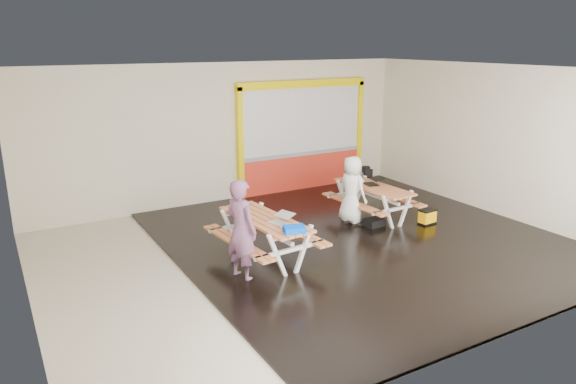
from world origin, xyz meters
TOP-DOWN VIEW (x-y plane):
  - room at (0.00, 0.00)m, footprint 10.02×8.02m
  - deck at (1.25, 0.00)m, footprint 7.50×7.98m
  - kiosk at (2.20, 3.93)m, footprint 3.88×0.16m
  - picnic_table_left at (-0.99, 0.03)m, footprint 1.65×2.28m
  - picnic_table_right at (2.26, 0.93)m, footprint 1.49×2.11m
  - person_left at (-1.69, -0.45)m, footprint 0.62×0.76m
  - person_right at (1.59, 0.84)m, footprint 0.62×0.81m
  - laptop_left at (-0.86, -0.35)m, footprint 0.47×0.45m
  - laptop_right at (2.34, 1.03)m, footprint 0.47×0.43m
  - blue_pouch at (-0.91, -0.89)m, footprint 0.42×0.35m
  - toolbox at (2.23, 1.58)m, footprint 0.39×0.25m
  - backpack at (2.80, 1.91)m, footprint 0.36×0.28m
  - dark_case at (1.95, 0.47)m, footprint 0.45×0.35m
  - fluke_bag at (3.07, -0.00)m, footprint 0.40×0.28m

SIDE VIEW (x-z plane):
  - deck at x=1.25m, z-range 0.00..0.05m
  - dark_case at x=1.95m, z-range 0.05..0.21m
  - fluke_bag at x=3.07m, z-range 0.04..0.37m
  - picnic_table_right at x=2.26m, z-range 0.22..1.03m
  - picnic_table_left at x=-0.99m, z-range 0.23..1.09m
  - backpack at x=2.80m, z-range 0.47..1.00m
  - person_right at x=1.59m, z-range 0.11..1.59m
  - laptop_right at x=2.34m, z-range 0.79..0.95m
  - toolbox at x=2.23m, z-range 0.79..1.01m
  - person_left at x=-1.69m, z-range 0.01..1.80m
  - blue_pouch at x=-0.91m, z-range 0.86..0.97m
  - laptop_left at x=-0.86m, z-range 0.83..1.00m
  - kiosk at x=2.20m, z-range -0.06..2.94m
  - room at x=0.00m, z-range -0.01..3.51m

